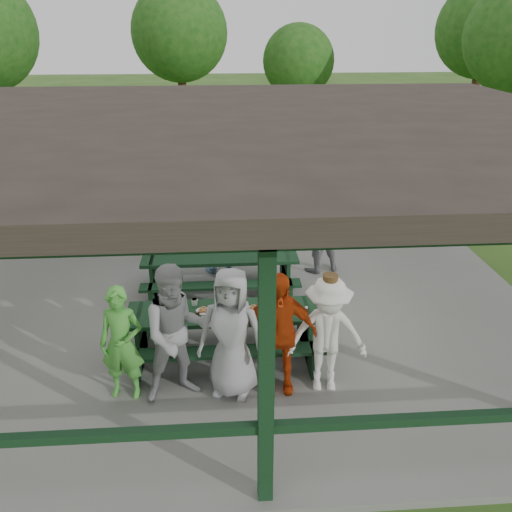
{
  "coord_description": "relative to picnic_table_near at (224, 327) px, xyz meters",
  "views": [
    {
      "loc": [
        -0.4,
        -7.95,
        4.66
      ],
      "look_at": [
        0.16,
        -0.3,
        1.29
      ],
      "focal_mm": 38.0,
      "sensor_mm": 36.0,
      "label": 1
    }
  ],
  "objects": [
    {
      "name": "picnic_table_near",
      "position": [
        0.0,
        0.0,
        0.0
      ],
      "size": [
        2.76,
        1.39,
        0.75
      ],
      "color": "black",
      "rests_on": "concrete_slab"
    },
    {
      "name": "tree_left",
      "position": [
        -1.41,
        17.16,
        3.55
      ],
      "size": [
        3.91,
        3.91,
        6.1
      ],
      "color": "#362015",
      "rests_on": "ground"
    },
    {
      "name": "ground",
      "position": [
        0.36,
        1.2,
        -0.58
      ],
      "size": [
        90.0,
        90.0,
        0.0
      ],
      "primitive_type": "plane",
      "color": "#295219",
      "rests_on": "ground"
    },
    {
      "name": "contestant_red",
      "position": [
        0.68,
        -0.81,
        0.37
      ],
      "size": [
        1.01,
        0.46,
        1.7
      ],
      "primitive_type": "imported",
      "rotation": [
        0.0,
        0.0,
        -0.05
      ],
      "color": "#B2320A",
      "rests_on": "concrete_slab"
    },
    {
      "name": "contestant_white_fedora",
      "position": [
        1.32,
        -0.85,
        0.34
      ],
      "size": [
        1.1,
        0.7,
        1.68
      ],
      "rotation": [
        0.0,
        0.0,
        -0.09
      ],
      "color": "silver",
      "rests_on": "concrete_slab"
    },
    {
      "name": "picnic_table_far",
      "position": [
        -0.03,
        2.0,
        -0.0
      ],
      "size": [
        2.72,
        1.39,
        0.75
      ],
      "color": "black",
      "rests_on": "concrete_slab"
    },
    {
      "name": "table_setting",
      "position": [
        -0.18,
        0.03,
        0.3
      ],
      "size": [
        2.22,
        0.45,
        0.1
      ],
      "color": "white",
      "rests_on": "picnic_table_near"
    },
    {
      "name": "spectator_lblue",
      "position": [
        -0.04,
        2.97,
        0.25
      ],
      "size": [
        1.41,
        0.88,
        1.45
      ],
      "primitive_type": "imported",
      "rotation": [
        0.0,
        0.0,
        3.5
      ],
      "color": "#92C1E2",
      "rests_on": "concrete_slab"
    },
    {
      "name": "spectator_blue",
      "position": [
        -1.21,
        3.4,
        0.35
      ],
      "size": [
        0.69,
        0.55,
        1.67
      ],
      "primitive_type": "imported",
      "rotation": [
        0.0,
        0.0,
        3.42
      ],
      "color": "#456FB4",
      "rests_on": "concrete_slab"
    },
    {
      "name": "tree_far_right",
      "position": [
        11.3,
        17.07,
        3.65
      ],
      "size": [
        4.0,
        4.0,
        6.25
      ],
      "color": "#362015",
      "rests_on": "ground"
    },
    {
      "name": "pavilion_structure",
      "position": [
        0.36,
        1.2,
        2.59
      ],
      "size": [
        10.6,
        8.6,
        3.24
      ],
      "color": "black",
      "rests_on": "concrete_slab"
    },
    {
      "name": "concrete_slab",
      "position": [
        0.36,
        1.2,
        -0.53
      ],
      "size": [
        10.0,
        8.0,
        0.1
      ],
      "primitive_type": "cube",
      "color": "slate",
      "rests_on": "ground"
    },
    {
      "name": "farm_trailer",
      "position": [
        -3.53,
        10.4,
        0.14
      ],
      "size": [
        4.15,
        1.89,
        1.45
      ],
      "rotation": [
        0.0,
        0.0,
        0.02
      ],
      "color": "navy",
      "rests_on": "ground"
    },
    {
      "name": "spectator_grey",
      "position": [
        1.87,
        2.85,
        0.39
      ],
      "size": [
        0.99,
        0.86,
        1.74
      ],
      "primitive_type": "imported",
      "rotation": [
        0.0,
        0.0,
        3.41
      ],
      "color": "gray",
      "rests_on": "concrete_slab"
    },
    {
      "name": "pickup_truck",
      "position": [
        2.13,
        9.25,
        0.14
      ],
      "size": [
        5.65,
        3.89,
        1.44
      ],
      "primitive_type": "imported",
      "rotation": [
        0.0,
        0.0,
        1.25
      ],
      "color": "silver",
      "rests_on": "ground"
    },
    {
      "name": "contestant_grey_mid",
      "position": [
        0.08,
        -0.83,
        0.41
      ],
      "size": [
        0.99,
        0.79,
        1.78
      ],
      "primitive_type": "imported",
      "rotation": [
        0.0,
        0.0,
        -0.29
      ],
      "color": "#949497",
      "rests_on": "concrete_slab"
    },
    {
      "name": "tree_mid",
      "position": [
        3.39,
        16.45,
        2.49
      ],
      "size": [
        2.91,
        2.91,
        4.55
      ],
      "color": "#362015",
      "rests_on": "ground"
    },
    {
      "name": "contestant_green",
      "position": [
        -1.31,
        -0.8,
        0.3
      ],
      "size": [
        0.61,
        0.45,
        1.56
      ],
      "primitive_type": "imported",
      "rotation": [
        0.0,
        0.0,
        -0.14
      ],
      "color": "green",
      "rests_on": "concrete_slab"
    },
    {
      "name": "contestant_grey_left",
      "position": [
        -0.6,
        -0.85,
        0.45
      ],
      "size": [
        1.07,
        0.93,
        1.86
      ],
      "primitive_type": "imported",
      "rotation": [
        0.0,
        0.0,
        0.29
      ],
      "color": "gray",
      "rests_on": "concrete_slab"
    }
  ]
}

